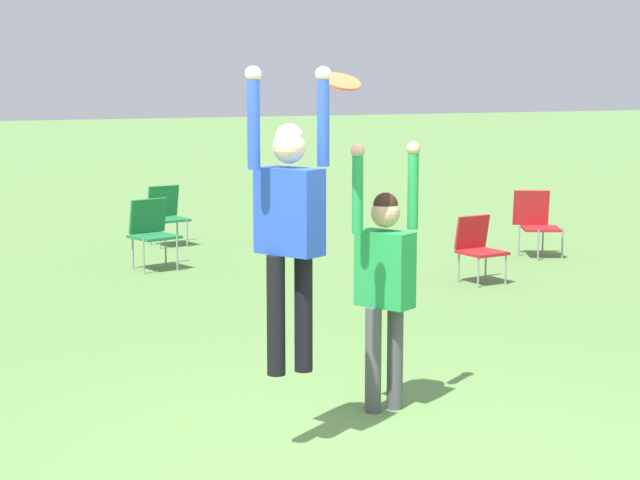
{
  "coord_description": "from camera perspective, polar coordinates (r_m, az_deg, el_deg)",
  "views": [
    {
      "loc": [
        -3.22,
        -5.71,
        2.42
      ],
      "look_at": [
        0.23,
        0.92,
        1.3
      ],
      "focal_mm": 60.0,
      "sensor_mm": 36.0,
      "label": 1
    }
  ],
  "objects": [
    {
      "name": "frisbee",
      "position": [
        7.24,
        1.15,
        8.45
      ],
      "size": [
        0.27,
        0.25,
        0.12
      ],
      "color": "#E04C23"
    },
    {
      "name": "camping_chair_0",
      "position": [
        13.95,
        -8.97,
        0.62
      ],
      "size": [
        0.63,
        0.68,
        0.9
      ],
      "rotation": [
        0.0,
        0.0,
        3.38
      ],
      "color": "gray",
      "rests_on": "ground_plane"
    },
    {
      "name": "ground_plane",
      "position": [
        6.99,
        1.88,
        -11.75
      ],
      "size": [
        120.0,
        120.0,
        0.0
      ],
      "primitive_type": "plane",
      "color": "#608C47"
    },
    {
      "name": "person_jumping",
      "position": [
        6.84,
        -1.64,
        1.36
      ],
      "size": [
        0.59,
        0.48,
        1.98
      ],
      "rotation": [
        0.0,
        0.0,
        2.0
      ],
      "color": "black",
      "rests_on": "ground_plane"
    },
    {
      "name": "camping_chair_4",
      "position": [
        13.0,
        8.42,
        -0.23
      ],
      "size": [
        0.51,
        0.55,
        0.8
      ],
      "rotation": [
        0.0,
        0.0,
        3.23
      ],
      "color": "gray",
      "rests_on": "ground_plane"
    },
    {
      "name": "camping_chair_2",
      "position": [
        15.94,
        -8.22,
        1.51
      ],
      "size": [
        0.57,
        0.61,
        0.88
      ],
      "rotation": [
        0.0,
        0.0,
        3.3
      ],
      "color": "gray",
      "rests_on": "ground_plane"
    },
    {
      "name": "cooler_box",
      "position": [
        15.47,
        -1.71,
        0.31
      ],
      "size": [
        0.47,
        0.29,
        0.42
      ],
      "color": "#336BB7",
      "rests_on": "ground_plane"
    },
    {
      "name": "person_defending",
      "position": [
        7.78,
        3.48,
        -1.72
      ],
      "size": [
        0.57,
        0.46,
        1.98
      ],
      "rotation": [
        0.0,
        0.0,
        -1.14
      ],
      "color": "#4C4C51",
      "rests_on": "ground_plane"
    },
    {
      "name": "camping_chair_3",
      "position": [
        15.06,
        11.46,
        1.09
      ],
      "size": [
        0.67,
        0.74,
        0.91
      ],
      "rotation": [
        0.0,
        0.0,
        2.62
      ],
      "color": "gray",
      "rests_on": "ground_plane"
    }
  ]
}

